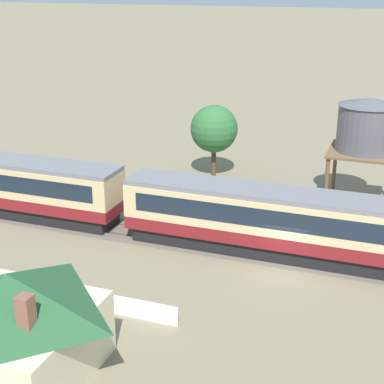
% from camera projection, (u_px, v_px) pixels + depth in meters
% --- Properties ---
extents(ground_plane, '(600.00, 600.00, 0.00)m').
position_uv_depth(ground_plane, '(283.00, 270.00, 33.63)').
color(ground_plane, '#7A7056').
extents(passenger_train, '(67.15, 3.03, 4.04)m').
position_uv_depth(passenger_train, '(304.00, 223.00, 34.35)').
color(passenger_train, maroon).
rests_on(passenger_train, ground_plane).
extents(railway_track, '(139.95, 3.60, 0.04)m').
position_uv_depth(railway_track, '(246.00, 249.00, 36.24)').
color(railway_track, '#665B51').
rests_on(railway_track, ground_plane).
extents(water_tower, '(4.89, 4.89, 8.11)m').
position_uv_depth(water_tower, '(368.00, 127.00, 40.27)').
color(water_tower, brown).
rests_on(water_tower, ground_plane).
extents(cottage_dark_green_roof, '(6.67, 6.62, 4.77)m').
position_uv_depth(cottage_dark_green_roof, '(12.00, 323.00, 24.04)').
color(cottage_dark_green_roof, beige).
rests_on(cottage_dark_green_roof, ground_plane).
extents(yard_tree_0, '(3.88, 3.88, 6.05)m').
position_uv_depth(yard_tree_0, '(214.00, 129.00, 47.97)').
color(yard_tree_0, '#4C3823').
rests_on(yard_tree_0, ground_plane).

